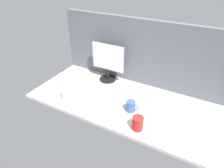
# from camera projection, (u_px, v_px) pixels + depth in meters

# --- Properties ---
(ground_plane) EXTENTS (1.80, 0.80, 0.03)m
(ground_plane) POSITION_uv_depth(u_px,v_px,m) (125.00, 101.00, 1.89)
(ground_plane) COLOR beige
(cubicle_wall_back) EXTENTS (1.80, 0.05, 0.68)m
(cubicle_wall_back) POSITION_uv_depth(u_px,v_px,m) (142.00, 53.00, 1.98)
(cubicle_wall_back) COLOR #565B66
(cubicle_wall_back) RESTS_ON ground_plane
(monitor) EXTENTS (0.36, 0.18, 0.41)m
(monitor) POSITION_uv_depth(u_px,v_px,m) (108.00, 62.00, 2.09)
(monitor) COLOR black
(monitor) RESTS_ON ground_plane
(keyboard) EXTENTS (0.38, 0.17, 0.02)m
(keyboard) POSITION_uv_depth(u_px,v_px,m) (88.00, 92.00, 1.98)
(keyboard) COLOR silver
(keyboard) RESTS_ON ground_plane
(mouse) EXTENTS (0.06, 0.10, 0.03)m
(mouse) POSITION_uv_depth(u_px,v_px,m) (63.00, 85.00, 2.08)
(mouse) COLOR silver
(mouse) RESTS_ON ground_plane
(mug_ceramic_blue) EXTENTS (0.12, 0.08, 0.10)m
(mug_ceramic_blue) POSITION_uv_depth(u_px,v_px,m) (131.00, 106.00, 1.73)
(mug_ceramic_blue) COLOR #38569E
(mug_ceramic_blue) RESTS_ON ground_plane
(mug_red_plastic) EXTENTS (0.09, 0.09, 0.11)m
(mug_red_plastic) POSITION_uv_depth(u_px,v_px,m) (138.00, 123.00, 1.54)
(mug_red_plastic) COLOR red
(mug_red_plastic) RESTS_ON ground_plane
(mug_steel) EXTENTS (0.09, 0.09, 0.09)m
(mug_steel) POSITION_uv_depth(u_px,v_px,m) (65.00, 94.00, 1.89)
(mug_steel) COLOR #B2B2B7
(mug_steel) RESTS_ON ground_plane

